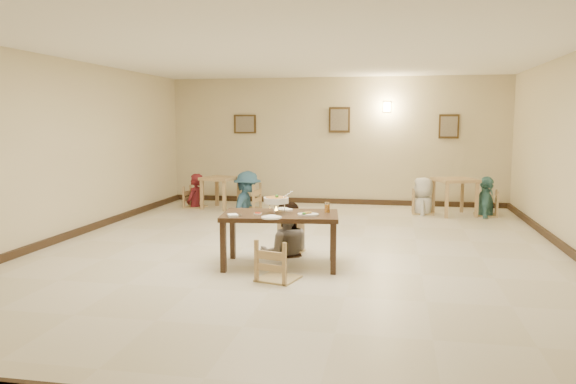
% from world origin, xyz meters
% --- Properties ---
extents(floor, '(10.00, 10.00, 0.00)m').
position_xyz_m(floor, '(0.00, 0.00, 0.00)').
color(floor, beige).
rests_on(floor, ground).
extents(ceiling, '(10.00, 10.00, 0.00)m').
position_xyz_m(ceiling, '(0.00, 0.00, 3.00)').
color(ceiling, white).
rests_on(ceiling, wall_back).
extents(wall_back, '(10.00, 0.00, 10.00)m').
position_xyz_m(wall_back, '(0.00, 5.00, 1.50)').
color(wall_back, beige).
rests_on(wall_back, floor).
extents(wall_front, '(10.00, 0.00, 10.00)m').
position_xyz_m(wall_front, '(0.00, -5.00, 1.50)').
color(wall_front, beige).
rests_on(wall_front, floor).
extents(wall_left, '(0.00, 10.00, 10.00)m').
position_xyz_m(wall_left, '(-4.00, 0.00, 1.50)').
color(wall_left, beige).
rests_on(wall_left, floor).
extents(baseboard_back, '(8.00, 0.06, 0.12)m').
position_xyz_m(baseboard_back, '(0.00, 4.97, 0.06)').
color(baseboard_back, '#2F1F13').
rests_on(baseboard_back, floor).
extents(baseboard_left, '(0.06, 10.00, 0.12)m').
position_xyz_m(baseboard_left, '(-3.97, 0.00, 0.06)').
color(baseboard_left, '#2F1F13').
rests_on(baseboard_left, floor).
extents(picture_a, '(0.55, 0.04, 0.45)m').
position_xyz_m(picture_a, '(-2.20, 4.96, 1.90)').
color(picture_a, '#392813').
rests_on(picture_a, wall_back).
extents(picture_b, '(0.50, 0.04, 0.60)m').
position_xyz_m(picture_b, '(0.10, 4.96, 2.00)').
color(picture_b, '#392813').
rests_on(picture_b, wall_back).
extents(picture_c, '(0.45, 0.04, 0.55)m').
position_xyz_m(picture_c, '(2.60, 4.96, 1.85)').
color(picture_c, '#392813').
rests_on(picture_c, wall_back).
extents(wall_sconce, '(0.16, 0.05, 0.22)m').
position_xyz_m(wall_sconce, '(1.20, 4.96, 2.30)').
color(wall_sconce, '#FFD88C').
rests_on(wall_sconce, wall_back).
extents(main_table, '(1.65, 1.05, 0.73)m').
position_xyz_m(main_table, '(-0.10, -1.01, 0.65)').
color(main_table, '#392416').
rests_on(main_table, floor).
extents(chair_far, '(0.48, 0.48, 1.02)m').
position_xyz_m(chair_far, '(-0.19, -0.24, 0.51)').
color(chair_far, tan).
rests_on(chair_far, floor).
extents(chair_near, '(0.46, 0.46, 0.99)m').
position_xyz_m(chair_near, '(0.00, -1.67, 0.49)').
color(chair_near, tan).
rests_on(chair_near, floor).
extents(main_diner, '(0.89, 0.77, 1.58)m').
position_xyz_m(main_diner, '(-0.16, -0.33, 0.79)').
color(main_diner, gray).
rests_on(main_diner, floor).
extents(curry_warmer, '(0.38, 0.34, 0.30)m').
position_xyz_m(curry_warmer, '(-0.16, -1.01, 0.91)').
color(curry_warmer, silver).
rests_on(curry_warmer, main_table).
extents(rice_plate_far, '(0.28, 0.28, 0.06)m').
position_xyz_m(rice_plate_far, '(-0.12, -0.76, 0.74)').
color(rice_plate_far, white).
rests_on(rice_plate_far, main_table).
extents(rice_plate_near, '(0.26, 0.26, 0.06)m').
position_xyz_m(rice_plate_near, '(-0.14, -1.41, 0.74)').
color(rice_plate_near, white).
rests_on(rice_plate_near, main_table).
extents(fried_plate, '(0.28, 0.28, 0.06)m').
position_xyz_m(fried_plate, '(0.29, -1.11, 0.75)').
color(fried_plate, white).
rests_on(fried_plate, main_table).
extents(chili_dish, '(0.11, 0.11, 0.02)m').
position_xyz_m(chili_dish, '(-0.38, -1.15, 0.74)').
color(chili_dish, white).
rests_on(chili_dish, main_table).
extents(napkin_cutlery, '(0.21, 0.27, 0.03)m').
position_xyz_m(napkin_cutlery, '(-0.66, -1.38, 0.74)').
color(napkin_cutlery, white).
rests_on(napkin_cutlery, main_table).
extents(drink_glass, '(0.07, 0.07, 0.14)m').
position_xyz_m(drink_glass, '(0.51, -0.83, 0.80)').
color(drink_glass, white).
rests_on(drink_glass, main_table).
extents(bg_table_left, '(0.89, 0.89, 0.72)m').
position_xyz_m(bg_table_left, '(-2.46, 3.73, 0.58)').
color(bg_table_left, tan).
rests_on(bg_table_left, floor).
extents(bg_table_right, '(0.99, 0.99, 0.78)m').
position_xyz_m(bg_table_right, '(2.66, 3.78, 0.64)').
color(bg_table_right, tan).
rests_on(bg_table_right, floor).
extents(bg_chair_ll, '(0.44, 0.44, 0.93)m').
position_xyz_m(bg_chair_ll, '(-3.08, 3.77, 0.46)').
color(bg_chair_ll, tan).
rests_on(bg_chair_ll, floor).
extents(bg_chair_lr, '(0.51, 0.51, 1.09)m').
position_xyz_m(bg_chair_lr, '(-1.83, 3.75, 0.54)').
color(bg_chair_lr, tan).
rests_on(bg_chair_lr, floor).
extents(bg_chair_rl, '(0.45, 0.45, 0.96)m').
position_xyz_m(bg_chair_rl, '(2.02, 3.85, 0.48)').
color(bg_chair_rl, tan).
rests_on(bg_chair_rl, floor).
extents(bg_chair_rr, '(0.47, 0.47, 1.00)m').
position_xyz_m(bg_chair_rr, '(3.30, 3.85, 0.50)').
color(bg_chair_rr, tan).
rests_on(bg_chair_rr, floor).
extents(bg_diner_a, '(0.44, 0.61, 1.56)m').
position_xyz_m(bg_diner_a, '(-3.08, 3.77, 0.78)').
color(bg_diner_a, maroon).
rests_on(bg_diner_a, floor).
extents(bg_diner_b, '(0.72, 1.16, 1.72)m').
position_xyz_m(bg_diner_b, '(-1.83, 3.75, 0.86)').
color(bg_diner_b, teal).
rests_on(bg_diner_b, floor).
extents(bg_diner_c, '(0.54, 0.79, 1.56)m').
position_xyz_m(bg_diner_c, '(2.02, 3.85, 0.78)').
color(bg_diner_c, silver).
rests_on(bg_diner_c, floor).
extents(bg_diner_d, '(0.54, 1.02, 1.65)m').
position_xyz_m(bg_diner_d, '(3.30, 3.85, 0.83)').
color(bg_diner_d, teal).
rests_on(bg_diner_d, floor).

